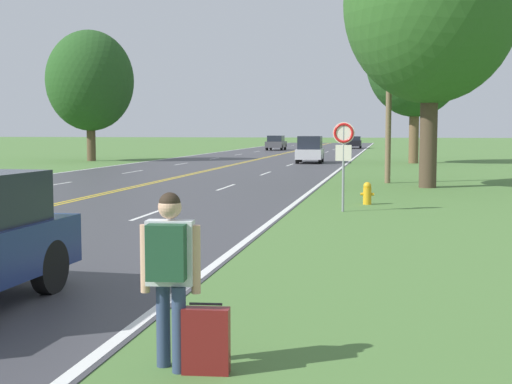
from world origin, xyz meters
The scene contains 11 objects.
hitchhiker_person centered at (7.95, 4.59, 1.04)m, with size 0.57×0.42×1.70m.
suitcase centered at (8.30, 4.58, 0.31)m, with size 0.46×0.21×0.67m.
fire_hydrant centered at (9.28, 20.13, 0.35)m, with size 0.41×0.25×0.69m.
traffic_sign centered at (8.68, 18.09, 1.87)m, with size 0.60×0.10×2.48m.
utility_pole_midground centered at (9.85, 29.10, 4.47)m, with size 1.80×0.24×8.63m.
tree_left_verge centered at (-11.43, 46.93, 5.77)m, with size 6.27×6.27×9.39m.
tree_behind_sign centered at (11.41, 26.99, 7.14)m, with size 6.76×6.76×11.05m.
tree_mid_treeline centered at (11.48, 47.56, 6.85)m, with size 6.53×6.53×10.63m.
car_silver_suv_mid_near centered at (4.56, 46.66, 0.95)m, with size 1.90×4.23×1.83m.
car_dark_grey_sedan_mid_far centered at (-2.47, 75.86, 0.83)m, with size 1.84×4.03×1.62m.
car_black_sedan_receding centered at (5.56, 85.30, 0.76)m, with size 1.88×4.51×1.45m.
Camera 1 is at (9.97, -1.72, 2.28)m, focal length 50.00 mm.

